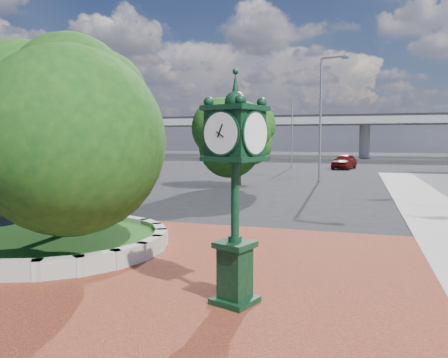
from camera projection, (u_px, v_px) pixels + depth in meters
ground at (208, 262)px, 12.44m from camera, size 200.00×200.00×0.00m
plaza at (195, 271)px, 11.49m from camera, size 12.00×12.00×0.04m
planter_wall at (123, 246)px, 13.21m from camera, size 2.96×6.77×0.54m
grass_bed at (59, 243)px, 13.89m from camera, size 6.10×6.10×0.40m
overpass at (335, 121)px, 78.49m from camera, size 90.00×12.00×7.50m
tree_planter at (55, 131)px, 13.56m from camera, size 5.20×5.20×6.33m
tree_street at (238, 142)px, 30.44m from camera, size 4.40×4.40×5.45m
post_clock at (235, 180)px, 8.99m from camera, size 1.23×1.23×4.83m
parked_car at (344, 161)px, 49.95m from camera, size 3.10×5.34×1.71m
street_lamp_near at (324, 109)px, 35.24m from camera, size 2.20×0.73×9.95m
street_lamp_far at (294, 127)px, 50.87m from camera, size 1.85×0.35×8.26m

